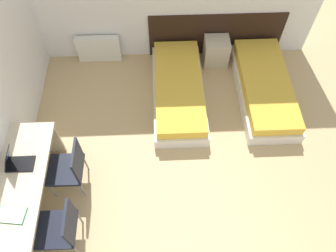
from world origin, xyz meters
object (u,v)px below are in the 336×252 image
(nightstand, at_px, (216,51))
(chair_near_notebook, at_px, (61,228))
(chair_near_laptop, at_px, (70,167))
(bed_near_window, at_px, (178,90))
(bed_near_door, at_px, (264,88))
(laptop, at_px, (16,162))

(nightstand, xyz_separation_m, chair_near_notebook, (-2.30, -3.16, 0.24))
(chair_near_laptop, xyz_separation_m, chair_near_notebook, (0.00, -0.81, 0.00))
(bed_near_window, height_order, chair_near_notebook, chair_near_notebook)
(bed_near_door, height_order, chair_near_notebook, chair_near_notebook)
(bed_near_window, bearing_deg, nightstand, 48.50)
(bed_near_window, distance_m, nightstand, 1.10)
(bed_near_window, relative_size, nightstand, 4.03)
(chair_near_laptop, bearing_deg, bed_near_window, 44.82)
(laptop, bearing_deg, bed_near_door, 23.62)
(bed_near_door, bearing_deg, laptop, -155.98)
(nightstand, bearing_deg, laptop, -139.72)
(nightstand, height_order, chair_near_notebook, chair_near_notebook)
(bed_near_window, height_order, bed_near_door, same)
(bed_near_window, relative_size, chair_near_laptop, 2.22)
(bed_near_window, xyz_separation_m, bed_near_door, (1.46, 0.00, 0.00))
(nightstand, bearing_deg, bed_near_window, -131.50)
(chair_near_notebook, bearing_deg, bed_near_window, 56.22)
(bed_near_door, height_order, chair_near_laptop, chair_near_laptop)
(bed_near_door, bearing_deg, bed_near_window, 180.00)
(bed_near_door, height_order, laptop, laptop)
(bed_near_window, xyz_separation_m, laptop, (-2.13, -1.60, 0.66))
(bed_near_door, relative_size, chair_near_notebook, 2.22)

